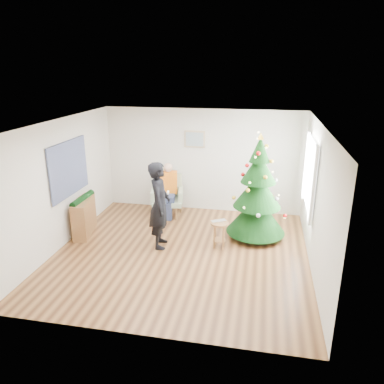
% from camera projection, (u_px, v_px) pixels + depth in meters
% --- Properties ---
extents(floor, '(5.00, 5.00, 0.00)m').
position_uv_depth(floor, '(181.00, 252.00, 7.57)').
color(floor, brown).
rests_on(floor, ground).
extents(ceiling, '(5.00, 5.00, 0.00)m').
position_uv_depth(ceiling, '(180.00, 123.00, 6.73)').
color(ceiling, white).
rests_on(ceiling, wall_back).
extents(wall_back, '(5.00, 0.00, 5.00)m').
position_uv_depth(wall_back, '(203.00, 161.00, 9.47)').
color(wall_back, silver).
rests_on(wall_back, floor).
extents(wall_front, '(5.00, 0.00, 5.00)m').
position_uv_depth(wall_front, '(138.00, 252.00, 4.83)').
color(wall_front, silver).
rests_on(wall_front, floor).
extents(wall_left, '(0.00, 5.00, 5.00)m').
position_uv_depth(wall_left, '(61.00, 184.00, 7.61)').
color(wall_left, silver).
rests_on(wall_left, floor).
extents(wall_right, '(0.00, 5.00, 5.00)m').
position_uv_depth(wall_right, '(317.00, 200.00, 6.69)').
color(wall_right, silver).
rests_on(wall_right, floor).
extents(window_panel, '(0.04, 1.30, 1.40)m').
position_uv_depth(window_panel, '(311.00, 174.00, 7.56)').
color(window_panel, white).
rests_on(window_panel, wall_right).
extents(curtains, '(0.05, 1.75, 1.50)m').
position_uv_depth(curtains, '(309.00, 174.00, 7.57)').
color(curtains, white).
rests_on(curtains, wall_right).
extents(christmas_tree, '(1.28, 1.28, 2.31)m').
position_uv_depth(christmas_tree, '(257.00, 192.00, 7.95)').
color(christmas_tree, '#3F2816').
rests_on(christmas_tree, floor).
extents(stool, '(0.37, 0.37, 0.56)m').
position_uv_depth(stool, '(219.00, 235.00, 7.70)').
color(stool, brown).
rests_on(stool, floor).
extents(laptop, '(0.37, 0.33, 0.02)m').
position_uv_depth(laptop, '(220.00, 222.00, 7.60)').
color(laptop, silver).
rests_on(laptop, stool).
extents(armchair, '(0.87, 0.83, 1.01)m').
position_uv_depth(armchair, '(168.00, 200.00, 9.40)').
color(armchair, '#97AB8A').
rests_on(armchair, floor).
extents(seated_person, '(0.49, 0.66, 1.32)m').
position_uv_depth(seated_person, '(167.00, 190.00, 9.24)').
color(seated_person, navy).
rests_on(seated_person, armchair).
extents(standing_man, '(0.54, 0.72, 1.80)m').
position_uv_depth(standing_man, '(160.00, 205.00, 7.58)').
color(standing_man, black).
rests_on(standing_man, floor).
extents(game_controller, '(0.06, 0.13, 0.04)m').
position_uv_depth(game_controller, '(168.00, 192.00, 7.42)').
color(game_controller, white).
rests_on(game_controller, standing_man).
extents(console, '(0.50, 1.04, 0.80)m').
position_uv_depth(console, '(84.00, 217.00, 8.32)').
color(console, brown).
rests_on(console, floor).
extents(garland, '(0.14, 0.90, 0.14)m').
position_uv_depth(garland, '(82.00, 199.00, 8.19)').
color(garland, black).
rests_on(garland, console).
extents(tapestry, '(0.03, 1.50, 1.15)m').
position_uv_depth(tapestry, '(69.00, 169.00, 7.80)').
color(tapestry, black).
rests_on(tapestry, wall_left).
extents(framed_picture, '(0.52, 0.05, 0.42)m').
position_uv_depth(framed_picture, '(195.00, 139.00, 9.30)').
color(framed_picture, tan).
rests_on(framed_picture, wall_back).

